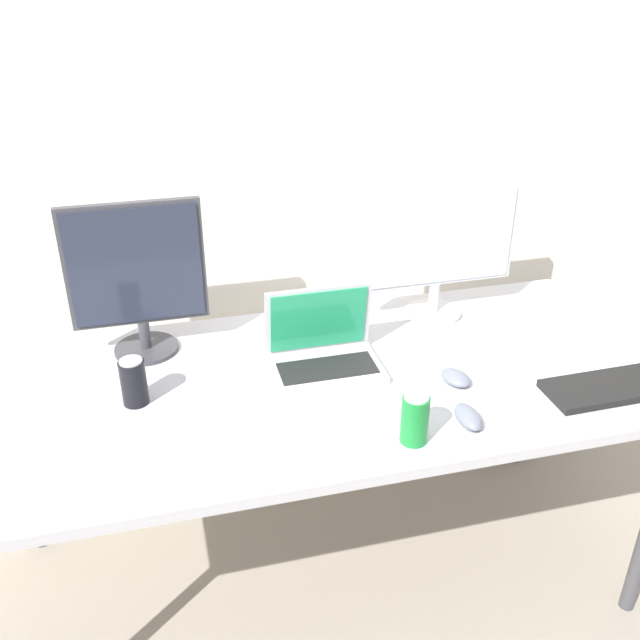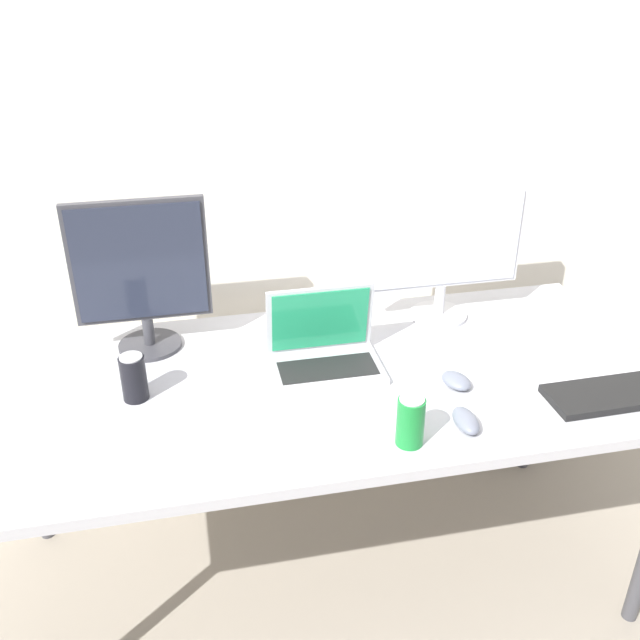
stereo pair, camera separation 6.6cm
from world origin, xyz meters
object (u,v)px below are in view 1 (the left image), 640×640
at_px(monitor_left, 137,276).
at_px(keyboard_main, 622,386).
at_px(work_desk, 320,395).
at_px(mouse_by_keyboard, 456,378).
at_px(monitor_center, 439,246).
at_px(laptop_silver, 323,349).
at_px(mouse_by_laptop, 468,417).
at_px(soda_can_near_keyboard, 415,419).
at_px(soda_can_by_laptop, 134,382).

relative_size(monitor_left, keyboard_main, 1.06).
bearing_deg(work_desk, mouse_by_keyboard, -17.75).
bearing_deg(monitor_center, laptop_silver, -153.25).
distance_m(monitor_left, mouse_by_laptop, 0.96).
height_order(monitor_left, keyboard_main, monitor_left).
xyz_separation_m(keyboard_main, soda_can_near_keyboard, (-0.61, -0.07, 0.05)).
relative_size(work_desk, laptop_silver, 6.21).
height_order(mouse_by_laptop, soda_can_near_keyboard, soda_can_near_keyboard).
relative_size(work_desk, monitor_left, 4.17).
xyz_separation_m(monitor_left, laptop_silver, (0.47, -0.21, -0.19)).
height_order(monitor_left, monitor_center, monitor_left).
height_order(laptop_silver, soda_can_by_laptop, laptop_silver).
bearing_deg(mouse_by_laptop, work_desk, 137.56).
bearing_deg(monitor_center, soda_can_near_keyboard, -116.42).
relative_size(monitor_left, monitor_center, 0.92).
relative_size(keyboard_main, mouse_by_keyboard, 4.51).
relative_size(work_desk, keyboard_main, 4.44).
height_order(work_desk, mouse_by_keyboard, mouse_by_keyboard).
bearing_deg(work_desk, laptop_silver, 68.30).
height_order(monitor_center, mouse_by_laptop, monitor_center).
height_order(work_desk, soda_can_near_keyboard, soda_can_near_keyboard).
height_order(mouse_by_keyboard, mouse_by_laptop, mouse_by_laptop).
bearing_deg(monitor_left, mouse_by_keyboard, -25.42).
bearing_deg(monitor_left, soda_can_near_keyboard, -44.27).
relative_size(mouse_by_laptop, soda_can_by_laptop, 0.86).
bearing_deg(mouse_by_laptop, soda_can_near_keyboard, -167.84).
bearing_deg(monitor_center, work_desk, -148.43).
relative_size(laptop_silver, keyboard_main, 0.72).
distance_m(monitor_left, monitor_center, 0.89).
xyz_separation_m(work_desk, soda_can_near_keyboard, (0.15, -0.31, 0.12)).
relative_size(monitor_left, soda_can_by_laptop, 3.54).
distance_m(work_desk, mouse_by_keyboard, 0.37).
bearing_deg(work_desk, monitor_left, 149.24).
relative_size(soda_can_near_keyboard, soda_can_by_laptop, 1.00).
distance_m(keyboard_main, mouse_by_laptop, 0.46).
distance_m(monitor_center, mouse_by_keyboard, 0.45).
bearing_deg(monitor_left, monitor_center, 0.15).
distance_m(monitor_center, keyboard_main, 0.65).
xyz_separation_m(monitor_center, keyboard_main, (0.32, -0.51, -0.22)).
relative_size(work_desk, mouse_by_laptop, 17.24).
height_order(work_desk, monitor_left, monitor_left).
height_order(monitor_left, laptop_silver, monitor_left).
height_order(work_desk, keyboard_main, keyboard_main).
bearing_deg(soda_can_near_keyboard, mouse_by_keyboard, 45.86).
bearing_deg(mouse_by_laptop, monitor_center, 76.93).
bearing_deg(keyboard_main, monitor_center, 121.22).
height_order(work_desk, soda_can_by_laptop, soda_can_by_laptop).
bearing_deg(monitor_center, mouse_by_keyboard, -103.64).
bearing_deg(soda_can_by_laptop, soda_can_near_keyboard, -27.10).
xyz_separation_m(keyboard_main, mouse_by_laptop, (-0.46, -0.04, 0.01)).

